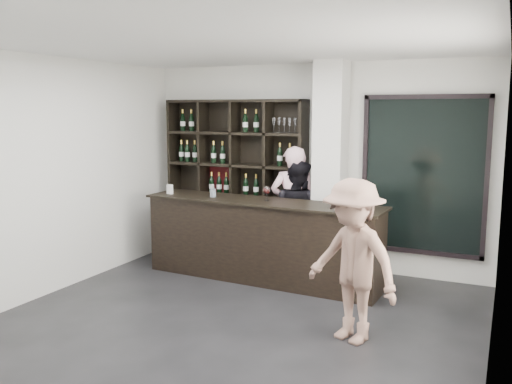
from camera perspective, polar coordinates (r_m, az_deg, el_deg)
The scene contains 12 objects.
floor at distance 5.73m, azimuth -3.72°, elevation -14.59°, with size 5.00×5.50×0.01m, color black.
wine_shelf at distance 8.14m, azimuth -2.16°, elevation 1.22°, with size 2.20×0.35×2.40m, color black, non-canonical shape.
structural_column at distance 7.45m, azimuth 7.80°, elevation 2.39°, with size 0.40×0.40×2.90m, color silver.
glass_panel at distance 7.41m, azimuth 17.20°, elevation 1.66°, with size 1.60×0.08×2.10m.
tasting_counter at distance 7.19m, azimuth 0.56°, elevation -5.12°, with size 3.27×0.68×1.08m.
taster_pink at distance 7.63m, azimuth 3.97°, elevation -1.73°, with size 0.64×0.42×1.76m, color #EEB8C6.
taster_black at distance 7.63m, azimuth 4.31°, elevation -2.48°, with size 0.76×0.59×1.56m, color black.
customer at distance 5.37m, azimuth 10.14°, elevation -7.16°, with size 1.04×0.60×1.61m, color #966E5D.
wine_glass at distance 7.06m, azimuth 1.13°, elevation -0.05°, with size 0.09×0.09×0.22m, color white, non-canonical shape.
spit_cup at distance 7.39m, azimuth -4.56°, elevation -0.10°, with size 0.08×0.08×0.11m, color silver.
napkin_stack at distance 6.81m, azimuth 8.75°, elevation -1.31°, with size 0.12×0.12×0.02m, color white.
card_stand at distance 7.72m, azimuth -9.06°, elevation 0.29°, with size 0.09×0.04×0.13m, color white.
Camera 1 is at (2.56, -4.60, 2.26)m, focal length 38.00 mm.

